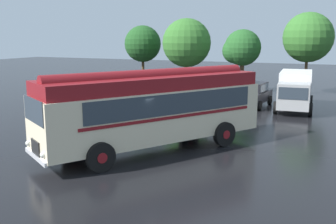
# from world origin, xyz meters

# --- Properties ---
(ground_plane) EXTENTS (120.00, 120.00, 0.00)m
(ground_plane) POSITION_xyz_m (0.00, 0.00, 0.00)
(ground_plane) COLOR black
(vintage_bus) EXTENTS (7.34, 9.89, 3.49)m
(vintage_bus) POSITION_xyz_m (0.54, 0.44, 1.89)
(vintage_bus) COLOR beige
(vintage_bus) RESTS_ON ground
(car_near_left) EXTENTS (2.30, 4.36, 1.66)m
(car_near_left) POSITION_xyz_m (-0.79, 13.32, 0.85)
(car_near_left) COLOR silver
(car_near_left) RESTS_ON ground
(car_mid_left) EXTENTS (2.23, 4.33, 1.66)m
(car_mid_left) POSITION_xyz_m (2.11, 13.07, 0.85)
(car_mid_left) COLOR black
(car_mid_left) RESTS_ON ground
(box_van) EXTENTS (2.64, 5.89, 2.50)m
(box_van) POSITION_xyz_m (4.93, 12.98, 1.36)
(box_van) COLOR silver
(box_van) RESTS_ON ground
(tree_far_left) EXTENTS (3.67, 3.67, 5.93)m
(tree_far_left) POSITION_xyz_m (-10.87, 21.36, 4.02)
(tree_far_left) COLOR #4C3823
(tree_far_left) RESTS_ON ground
(tree_left_of_centre) EXTENTS (4.48, 4.48, 6.49)m
(tree_left_of_centre) POSITION_xyz_m (-5.58, 19.94, 4.20)
(tree_left_of_centre) COLOR #4C3823
(tree_left_of_centre) RESTS_ON ground
(tree_centre) EXTENTS (3.27, 3.14, 5.45)m
(tree_centre) POSITION_xyz_m (-0.47, 19.61, 3.79)
(tree_centre) COLOR #4C3823
(tree_centre) RESTS_ON ground
(tree_right_of_centre) EXTENTS (4.16, 4.16, 6.84)m
(tree_right_of_centre) POSITION_xyz_m (4.87, 20.89, 4.73)
(tree_right_of_centre) COLOR #4C3823
(tree_right_of_centre) RESTS_ON ground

